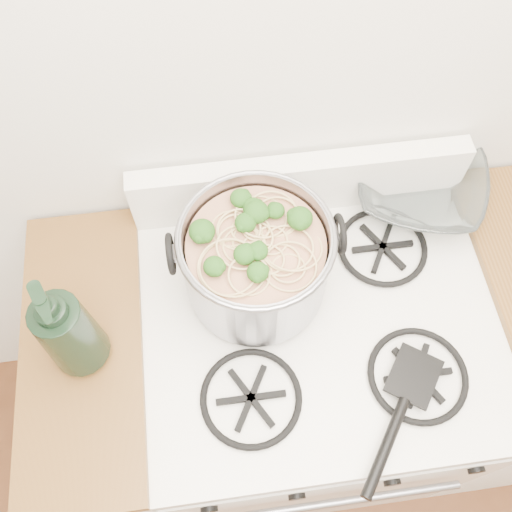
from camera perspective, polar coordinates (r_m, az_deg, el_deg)
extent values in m
plane|color=silver|center=(1.05, 5.45, 20.57)|extent=(3.60, 0.00, 3.60)
cube|color=white|center=(1.70, 4.78, -12.56)|extent=(0.76, 0.65, 0.81)
cube|color=white|center=(1.25, 6.39, -6.66)|extent=(0.76, 0.65, 0.04)
cube|color=black|center=(1.64, 6.88, -22.90)|extent=(0.58, 0.02, 0.46)
cube|color=black|center=(1.22, 6.53, -6.11)|extent=(0.60, 0.56, 0.02)
cylinder|color=black|center=(1.27, -4.75, -23.50)|extent=(0.04, 0.03, 0.04)
cylinder|color=black|center=(1.27, 4.03, -22.44)|extent=(0.04, 0.03, 0.04)
cylinder|color=black|center=(1.30, 13.35, -20.76)|extent=(0.04, 0.03, 0.04)
cylinder|color=black|center=(1.35, 21.04, -18.95)|extent=(0.04, 0.03, 0.04)
cube|color=silver|center=(1.68, -12.80, -14.20)|extent=(0.25, 0.65, 0.88)
cube|color=#593615|center=(1.26, -16.95, -8.95)|extent=(0.25, 0.65, 0.04)
cylinder|color=gray|center=(1.15, 0.00, -0.47)|extent=(0.30, 0.30, 0.20)
torus|color=gray|center=(1.07, 0.00, 1.91)|extent=(0.31, 0.31, 0.01)
torus|color=black|center=(1.09, -8.53, 0.21)|extent=(0.01, 0.08, 0.08)
torus|color=black|center=(1.11, 8.38, 2.19)|extent=(0.01, 0.08, 0.08)
cylinder|color=#A26D4C|center=(1.16, 0.00, -0.83)|extent=(0.27, 0.27, 0.17)
sphere|color=#204C14|center=(1.07, 0.00, 1.65)|extent=(0.04, 0.04, 0.04)
sphere|color=#204C14|center=(1.07, 0.00, 1.65)|extent=(0.04, 0.04, 0.04)
sphere|color=#204C14|center=(1.07, 0.00, 1.65)|extent=(0.04, 0.04, 0.04)
sphere|color=#204C14|center=(1.07, 0.00, 1.65)|extent=(0.04, 0.04, 0.04)
sphere|color=#204C14|center=(1.07, 0.00, 1.65)|extent=(0.04, 0.04, 0.04)
sphere|color=#204C14|center=(1.07, 0.00, 1.65)|extent=(0.04, 0.04, 0.04)
sphere|color=#204C14|center=(1.07, 0.00, 1.65)|extent=(0.04, 0.04, 0.04)
sphere|color=#204C14|center=(1.07, 0.00, 1.65)|extent=(0.04, 0.04, 0.04)
sphere|color=#204C14|center=(1.07, 0.00, 1.65)|extent=(0.04, 0.04, 0.04)
sphere|color=#204C14|center=(1.07, 0.00, 1.65)|extent=(0.04, 0.04, 0.04)
sphere|color=#204C14|center=(1.07, 0.00, 1.65)|extent=(0.04, 0.04, 0.04)
imported|color=white|center=(1.39, 15.88, 6.38)|extent=(0.15, 0.15, 0.03)
imported|color=black|center=(1.10, -18.66, -6.73)|extent=(0.15, 0.15, 0.30)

